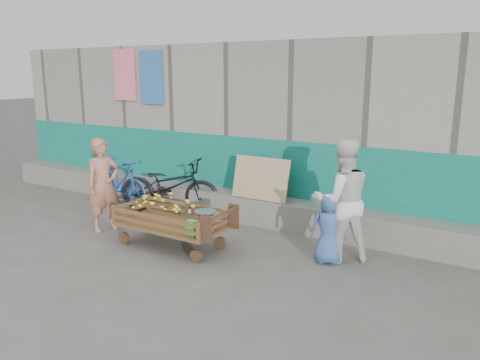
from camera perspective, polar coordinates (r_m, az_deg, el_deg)
The scene contains 9 objects.
ground at distance 6.34m, azimuth -10.02°, elevation -10.36°, with size 80.00×80.00×0.00m, color #504F49.
building_wall at distance 9.29m, azimuth 6.49°, elevation 6.53°, with size 12.00×3.50×3.00m.
banana_cart at distance 6.86m, azimuth -8.64°, elevation -4.01°, with size 1.75×0.80×0.74m.
bench at distance 8.31m, azimuth -10.03°, elevation -3.43°, with size 0.95×0.28×0.24m.
vendor_man at distance 7.75m, azimuth -16.31°, elevation -0.58°, with size 0.54×0.36×1.49m, color #AC6B56.
woman at distance 6.37m, azimuth 12.28°, elevation -2.44°, with size 0.81×0.63×1.66m, color white.
child at distance 6.32m, azimuth 10.74°, elevation -5.78°, with size 0.47×0.31×0.96m, color #385D9A.
bicycle_dark at distance 8.55m, azimuth -8.58°, elevation -0.73°, with size 0.65×1.87×0.98m, color black.
bicycle_blue at distance 9.14m, azimuth -14.26°, elevation -0.20°, with size 0.45×1.58×0.95m, color #23549C.
Camera 1 is at (3.94, -4.30, 2.48)m, focal length 35.00 mm.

